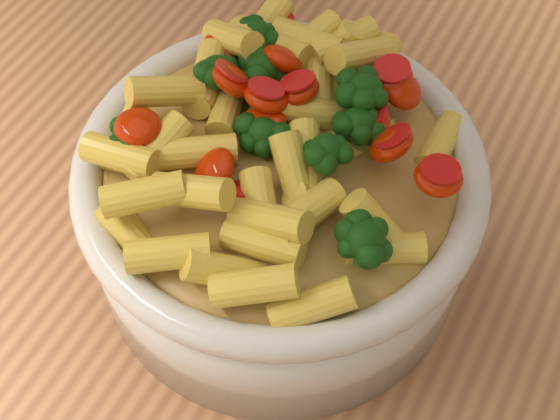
% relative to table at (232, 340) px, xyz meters
% --- Properties ---
extents(table, '(1.20, 0.80, 0.90)m').
position_rel_table_xyz_m(table, '(0.00, 0.00, 0.00)').
color(table, '#BB7F50').
rests_on(table, ground).
extents(serving_bowl, '(0.23, 0.23, 0.10)m').
position_rel_table_xyz_m(serving_bowl, '(0.03, 0.03, 0.15)').
color(serving_bowl, silver).
rests_on(serving_bowl, table).
extents(pasta_salad, '(0.18, 0.18, 0.04)m').
position_rel_table_xyz_m(pasta_salad, '(0.03, 0.03, 0.21)').
color(pasta_salad, '#F9DA4E').
rests_on(pasta_salad, serving_bowl).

